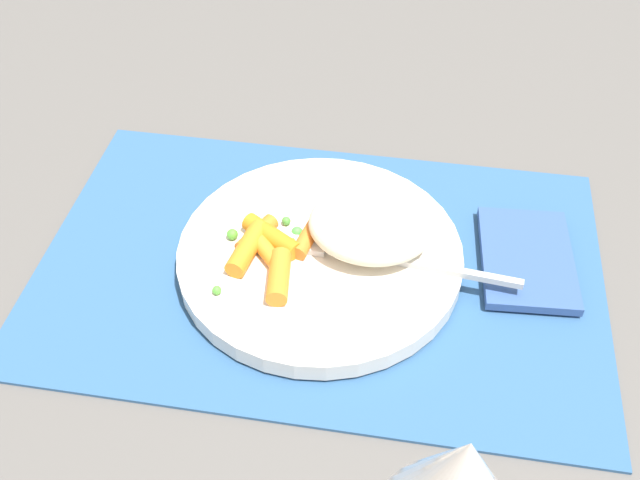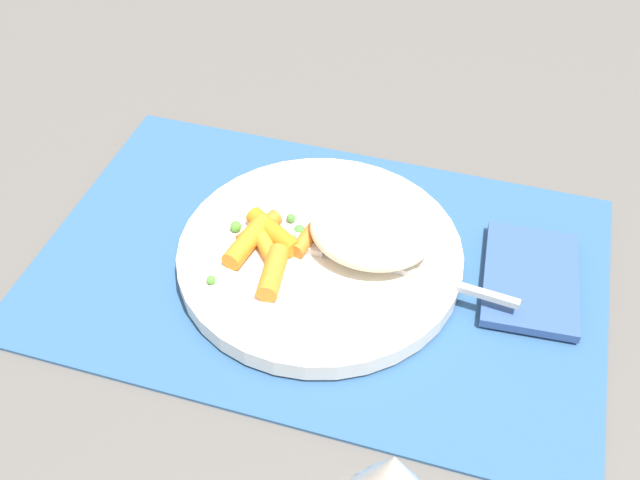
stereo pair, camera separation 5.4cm
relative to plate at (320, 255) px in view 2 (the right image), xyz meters
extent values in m
plane|color=#565451|center=(0.00, 0.00, -0.01)|extent=(2.40, 2.40, 0.00)
cube|color=#2D5684|center=(0.00, 0.00, -0.01)|extent=(0.47, 0.31, 0.01)
cylinder|color=silver|center=(0.00, 0.00, 0.00)|extent=(0.24, 0.24, 0.02)
ellipsoid|color=beige|center=(-0.04, -0.01, 0.03)|extent=(0.10, 0.09, 0.04)
cylinder|color=orange|center=(0.04, 0.02, 0.01)|extent=(0.04, 0.05, 0.01)
cylinder|color=orange|center=(0.04, 0.00, 0.02)|extent=(0.05, 0.04, 0.02)
cylinder|color=orange|center=(0.06, 0.02, 0.02)|extent=(0.03, 0.05, 0.02)
cylinder|color=orange|center=(0.03, 0.04, 0.02)|extent=(0.02, 0.05, 0.02)
cylinder|color=orange|center=(0.01, -0.01, 0.02)|extent=(0.02, 0.05, 0.01)
cylinder|color=orange|center=(0.05, 0.00, 0.02)|extent=(0.03, 0.04, 0.01)
sphere|color=#449138|center=(0.03, 0.04, 0.01)|extent=(0.01, 0.01, 0.01)
sphere|color=green|center=(0.02, -0.01, 0.01)|extent=(0.01, 0.01, 0.01)
sphere|color=green|center=(0.00, -0.01, 0.01)|extent=(0.01, 0.01, 0.01)
sphere|color=green|center=(0.04, -0.01, 0.01)|extent=(0.01, 0.01, 0.01)
sphere|color=#51A939|center=(0.07, 0.06, 0.01)|extent=(0.01, 0.01, 0.01)
sphere|color=#52AB34|center=(0.07, 0.00, 0.01)|extent=(0.01, 0.01, 0.01)
sphere|color=#4C8E3B|center=(0.05, 0.01, 0.01)|extent=(0.01, 0.01, 0.01)
sphere|color=green|center=(0.02, -0.01, 0.01)|extent=(0.01, 0.01, 0.01)
sphere|color=green|center=(0.06, -0.02, 0.01)|extent=(0.01, 0.01, 0.01)
sphere|color=#4B973B|center=(0.03, -0.02, 0.01)|extent=(0.01, 0.01, 0.01)
sphere|color=#439641|center=(0.00, -0.03, 0.01)|extent=(0.01, 0.01, 0.01)
sphere|color=#4B9038|center=(0.02, 0.00, 0.01)|extent=(0.01, 0.01, 0.01)
cube|color=silver|center=(0.02, 0.00, 0.01)|extent=(0.05, 0.02, 0.01)
cube|color=silver|center=(-0.08, 0.01, 0.01)|extent=(0.16, 0.02, 0.01)
cube|color=#33518C|center=(-0.17, -0.03, 0.00)|extent=(0.08, 0.12, 0.01)
camera|label=1|loc=(-0.07, 0.41, 0.44)|focal=41.04mm
camera|label=2|loc=(-0.12, 0.40, 0.44)|focal=41.04mm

